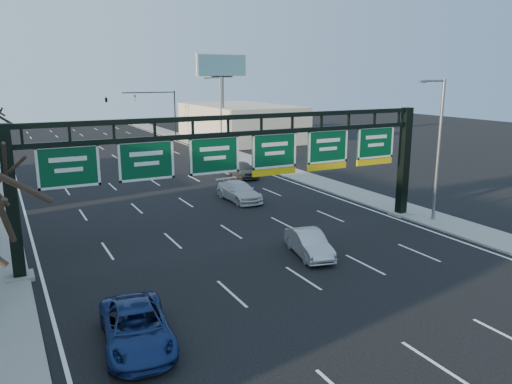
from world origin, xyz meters
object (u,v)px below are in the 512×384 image
car_blue_suv (136,327)px  car_silver_sedan (309,244)px  sign_gantry (248,161)px  car_white_wagon (239,191)px

car_blue_suv → car_silver_sedan: car_blue_suv is taller
sign_gantry → car_silver_sedan: sign_gantry is taller
car_silver_sedan → car_white_wagon: size_ratio=0.84×
sign_gantry → car_blue_suv: 12.54m
car_blue_suv → car_white_wagon: 20.89m
car_blue_suv → car_white_wagon: (12.16, 16.98, 0.02)m
sign_gantry → car_blue_suv: (-8.54, -8.29, -3.95)m
car_white_wagon → car_blue_suv: bearing=-127.8°
car_blue_suv → car_silver_sedan: size_ratio=1.21×
sign_gantry → car_blue_suv: bearing=-135.8°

